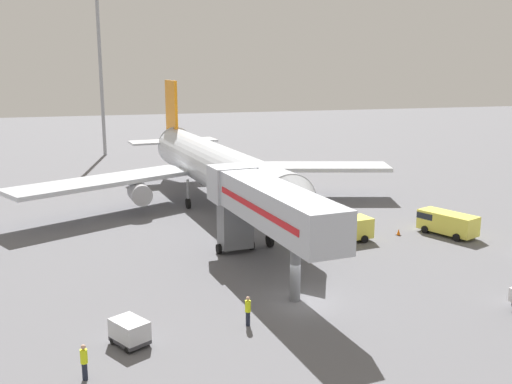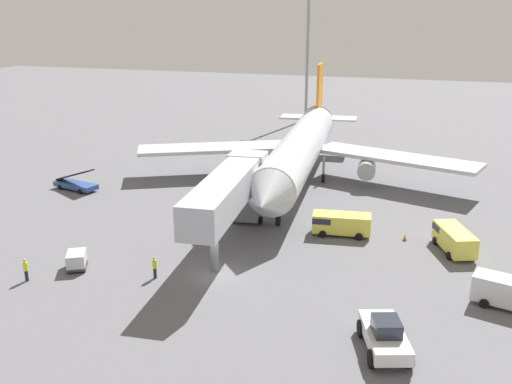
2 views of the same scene
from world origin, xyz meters
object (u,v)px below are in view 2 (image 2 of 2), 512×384
object	(u,v)px
service_van_far_center	(340,223)
service_van_outer_left	(454,238)
jet_bridge	(231,190)
baggage_cart_far_right	(77,260)
ground_crew_worker_midground	(155,267)
belt_loader_truck	(76,184)
airplane_at_gate	(302,147)
pushback_tug	(385,336)
ground_crew_worker_foreground	(26,269)
apron_light_mast	(308,20)
safety_cone_alpha	(405,237)

from	to	relation	value
service_van_far_center	service_van_outer_left	size ratio (longest dim) A/B	1.00
jet_bridge	baggage_cart_far_right	xyz separation A→B (m)	(-10.18, -8.56, -4.42)
service_van_outer_left	ground_crew_worker_midground	xyz separation A→B (m)	(-22.10, -13.20, -0.22)
belt_loader_truck	ground_crew_worker_midground	xyz separation A→B (m)	(20.14, -17.62, 0.22)
ground_crew_worker_midground	airplane_at_gate	bearing A→B (deg)	81.63
pushback_tug	belt_loader_truck	bearing A→B (deg)	150.19
ground_crew_worker_foreground	ground_crew_worker_midground	world-z (taller)	ground_crew_worker_foreground
pushback_tug	apron_light_mast	distance (m)	80.92
baggage_cart_far_right	safety_cone_alpha	size ratio (longest dim) A/B	4.21
service_van_far_center	ground_crew_worker_foreground	xyz separation A→B (m)	(-21.20, -17.38, -0.19)
safety_cone_alpha	apron_light_mast	xyz separation A→B (m)	(-23.47, 56.79, 18.49)
service_van_outer_left	baggage_cart_far_right	world-z (taller)	service_van_outer_left
belt_loader_truck	apron_light_mast	size ratio (longest dim) A/B	0.21
pushback_tug	apron_light_mast	world-z (taller)	apron_light_mast
pushback_tug	belt_loader_truck	size ratio (longest dim) A/B	0.95
ground_crew_worker_foreground	safety_cone_alpha	bearing A→B (deg)	33.32
ground_crew_worker_foreground	safety_cone_alpha	distance (m)	32.52
airplane_at_gate	ground_crew_worker_foreground	bearing A→B (deg)	-112.40
pushback_tug	baggage_cart_far_right	world-z (taller)	pushback_tug
airplane_at_gate	baggage_cart_far_right	distance (m)	31.88
service_van_outer_left	safety_cone_alpha	world-z (taller)	service_van_outer_left
baggage_cart_far_right	apron_light_mast	bearing A→B (deg)	88.94
pushback_tug	service_van_far_center	xyz separation A→B (m)	(-6.17, 18.06, 0.08)
pushback_tug	safety_cone_alpha	distance (m)	18.55
service_van_far_center	baggage_cart_far_right	size ratio (longest dim) A/B	2.24
service_van_outer_left	apron_light_mast	xyz separation A→B (m)	(-27.61, 57.81, 17.60)
jet_bridge	pushback_tug	bearing A→B (deg)	-39.77
baggage_cart_far_right	airplane_at_gate	bearing A→B (deg)	69.45
service_van_outer_left	ground_crew_worker_midground	world-z (taller)	service_van_outer_left
jet_bridge	safety_cone_alpha	size ratio (longest dim) A/B	30.35
baggage_cart_far_right	safety_cone_alpha	distance (m)	28.86
pushback_tug	service_van_far_center	size ratio (longest dim) A/B	0.99
safety_cone_alpha	pushback_tug	bearing A→B (deg)	-89.36
service_van_far_center	ground_crew_worker_midground	xyz separation A→B (m)	(-11.99, -13.74, -0.21)
pushback_tug	airplane_at_gate	bearing A→B (deg)	112.55
ground_crew_worker_foreground	safety_cone_alpha	size ratio (longest dim) A/B	3.11
service_van_far_center	airplane_at_gate	bearing A→B (deg)	116.64
ground_crew_worker_foreground	service_van_far_center	bearing A→B (deg)	39.35
service_van_outer_left	apron_light_mast	bearing A→B (deg)	115.53
ground_crew_worker_midground	apron_light_mast	size ratio (longest dim) A/B	0.07
service_van_far_center	ground_crew_worker_foreground	distance (m)	27.42
belt_loader_truck	service_van_far_center	distance (m)	32.36
jet_bridge	safety_cone_alpha	xyz separation A→B (m)	(14.61, 6.20, -4.93)
pushback_tug	service_van_outer_left	bearing A→B (deg)	77.34
jet_bridge	belt_loader_truck	xyz separation A→B (m)	(-23.48, 9.61, -4.48)
airplane_at_gate	baggage_cart_far_right	bearing A→B (deg)	-110.55
belt_loader_truck	safety_cone_alpha	world-z (taller)	belt_loader_truck
belt_loader_truck	ground_crew_worker_foreground	bearing A→B (deg)	-62.81
ground_crew_worker_midground	baggage_cart_far_right	bearing A→B (deg)	-175.41
service_van_far_center	apron_light_mast	size ratio (longest dim) A/B	0.21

